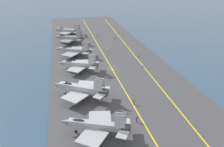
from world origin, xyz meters
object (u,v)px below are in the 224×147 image
parked_jet_sixth (69,38)px  crew_red_vest (97,35)px  crew_white_vest (143,66)px  parked_jet_second (96,125)px  parked_jet_seventh (68,31)px  crew_brown_vest (133,101)px  crew_blue_vest (115,39)px  crew_green_vest (139,55)px  crew_yellow_vest (107,50)px  parked_jet_third (80,89)px  crew_purple_vest (137,118)px  parked_jet_fourth (79,64)px  parked_jet_fifth (74,50)px

parked_jet_sixth → crew_red_vest: size_ratio=8.93×
crew_white_vest → crew_red_vest: crew_red_vest is taller
crew_red_vest → crew_white_vest: bearing=-169.3°
parked_jet_second → parked_jet_sixth: size_ratio=1.01×
parked_jet_sixth → parked_jet_seventh: 16.75m
crew_brown_vest → crew_white_vest: bearing=-25.1°
crew_brown_vest → crew_blue_vest: 64.23m
crew_red_vest → parked_jet_sixth: bearing=119.4°
crew_green_vest → crew_blue_vest: 27.77m
parked_jet_seventh → crew_red_vest: bearing=-117.3°
crew_yellow_vest → crew_blue_vest: size_ratio=1.01×
parked_jet_third → crew_green_vest: 39.91m
parked_jet_third → crew_purple_vest: bearing=-141.6°
parked_jet_second → parked_jet_fourth: size_ratio=1.05×
crew_red_vest → parked_jet_seventh: bearing=62.7°
crew_red_vest → crew_brown_vest: 72.67m
parked_jet_fourth → crew_white_vest: bearing=-97.0°
parked_jet_sixth → crew_blue_vest: size_ratio=9.29×
crew_white_vest → crew_green_vest: crew_white_vest is taller
crew_yellow_vest → parked_jet_sixth: bearing=40.5°
crew_brown_vest → crew_green_vest: bearing=-20.8°
parked_jet_fourth → crew_yellow_vest: 23.74m
crew_yellow_vest → crew_purple_vest: (-53.86, 3.77, 0.06)m
crew_green_vest → crew_brown_vest: 38.48m
crew_red_vest → crew_brown_vest: (-72.64, 2.07, -0.01)m
crew_yellow_vest → crew_brown_vest: (-45.75, 2.07, 0.02)m
crew_purple_vest → crew_brown_vest: 8.29m
parked_jet_second → crew_purple_vest: 10.69m
parked_jet_seventh → crew_brown_vest: bearing=-170.6°
crew_green_vest → crew_brown_vest: crew_brown_vest is taller
parked_jet_fifth → crew_purple_vest: 53.46m
parked_jet_third → crew_red_vest: size_ratio=9.41×
crew_red_vest → crew_green_vest: 38.46m
parked_jet_fourth → crew_yellow_vest: bearing=-37.2°
crew_white_vest → parked_jet_fifth: bearing=50.0°
crew_red_vest → crew_green_vest: (-36.67, -11.60, -0.04)m
parked_jet_third → crew_green_vest: (29.06, -27.29, -1.88)m
parked_jet_fifth → crew_brown_vest: (-44.17, -12.81, -1.41)m
parked_jet_seventh → crew_red_vest: 17.48m
parked_jet_second → crew_white_vest: size_ratio=9.12×
crew_white_vest → crew_brown_vest: crew_white_vest is taller
parked_jet_fourth → crew_yellow_vest: parked_jet_fourth is taller
crew_white_vest → crew_yellow_vest: size_ratio=1.03×
parked_jet_second → crew_brown_vest: bearing=-47.6°
crew_yellow_vest → crew_brown_vest: size_ratio=0.98×
parked_jet_fifth → crew_yellow_vest: (1.58, -14.89, -1.42)m
crew_red_vest → crew_blue_vest: crew_red_vest is taller
parked_jet_third → crew_yellow_vest: (38.83, -15.69, -1.87)m
parked_jet_fourth → crew_white_vest: (-2.88, -23.49, -1.55)m
crew_green_vest → parked_jet_second: bearing=151.4°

